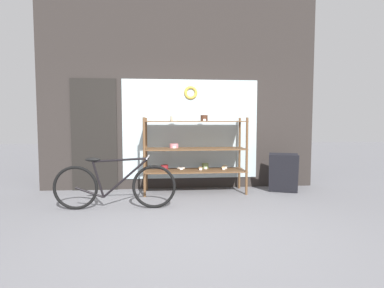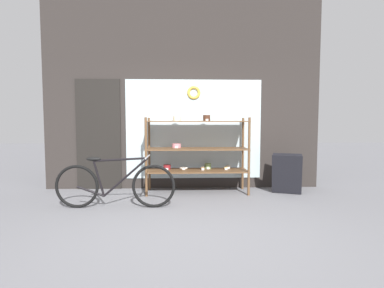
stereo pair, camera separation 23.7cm
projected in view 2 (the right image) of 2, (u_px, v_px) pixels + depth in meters
name	position (u px, v px, depth m)	size (l,w,h in m)	color
ground_plane	(185.00, 229.00, 3.62)	(30.00, 30.00, 0.00)	slate
storefront_facade	(181.00, 96.00, 5.77)	(5.30, 0.13, 3.70)	#2D2826
display_case	(196.00, 148.00, 5.45)	(1.83, 0.56, 1.42)	brown
bicycle	(115.00, 185.00, 4.48)	(1.80, 0.46, 0.78)	black
sandwich_board	(287.00, 174.00, 5.37)	(0.61, 0.53, 0.71)	black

